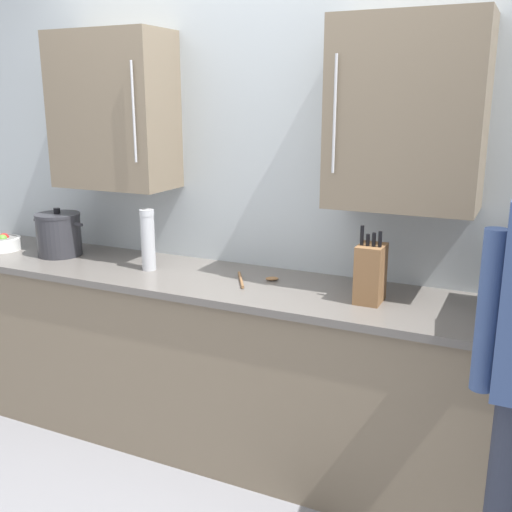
{
  "coord_description": "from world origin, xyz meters",
  "views": [
    {
      "loc": [
        1.28,
        -1.79,
        1.76
      ],
      "look_at": [
        0.15,
        0.61,
        1.06
      ],
      "focal_mm": 41.96,
      "sensor_mm": 36.0,
      "label": 1
    }
  ],
  "objects_px": {
    "wooden_spoon": "(256,279)",
    "thermos_flask": "(148,240)",
    "stock_pot": "(59,234)",
    "knife_block": "(370,273)",
    "fruit_bowl": "(2,243)"
  },
  "relations": [
    {
      "from": "thermos_flask",
      "to": "fruit_bowl",
      "type": "relative_size",
      "value": 1.54
    },
    {
      "from": "stock_pot",
      "to": "wooden_spoon",
      "type": "height_order",
      "value": "stock_pot"
    },
    {
      "from": "fruit_bowl",
      "to": "wooden_spoon",
      "type": "bearing_deg",
      "value": 2.49
    },
    {
      "from": "stock_pot",
      "to": "thermos_flask",
      "type": "bearing_deg",
      "value": -3.02
    },
    {
      "from": "thermos_flask",
      "to": "fruit_bowl",
      "type": "xyz_separation_m",
      "value": [
        -1.01,
        -0.02,
        -0.11
      ]
    },
    {
      "from": "wooden_spoon",
      "to": "fruit_bowl",
      "type": "height_order",
      "value": "fruit_bowl"
    },
    {
      "from": "stock_pot",
      "to": "knife_block",
      "type": "bearing_deg",
      "value": -1.42
    },
    {
      "from": "thermos_flask",
      "to": "fruit_bowl",
      "type": "bearing_deg",
      "value": -179.08
    },
    {
      "from": "knife_block",
      "to": "thermos_flask",
      "type": "distance_m",
      "value": 1.15
    },
    {
      "from": "wooden_spoon",
      "to": "thermos_flask",
      "type": "bearing_deg",
      "value": -174.79
    },
    {
      "from": "knife_block",
      "to": "wooden_spoon",
      "type": "xyz_separation_m",
      "value": [
        -0.57,
        0.06,
        -0.12
      ]
    },
    {
      "from": "stock_pot",
      "to": "thermos_flask",
      "type": "height_order",
      "value": "thermos_flask"
    },
    {
      "from": "knife_block",
      "to": "thermos_flask",
      "type": "height_order",
      "value": "knife_block"
    },
    {
      "from": "wooden_spoon",
      "to": "thermos_flask",
      "type": "distance_m",
      "value": 0.6
    },
    {
      "from": "wooden_spoon",
      "to": "thermos_flask",
      "type": "height_order",
      "value": "thermos_flask"
    }
  ]
}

